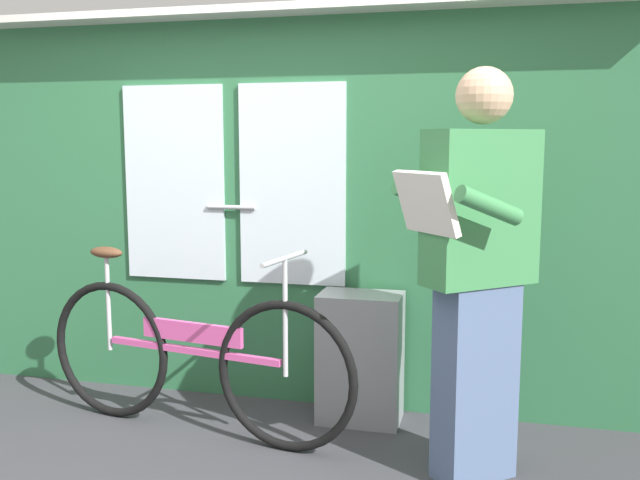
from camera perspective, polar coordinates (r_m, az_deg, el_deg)
train_door_wall at (r=3.98m, az=-4.26°, el=3.08°), size 4.17×0.28×2.17m
bicycle_near_door at (r=3.68m, az=-10.31°, el=-9.29°), size 1.77×0.49×0.95m
passenger_reading_newspaper at (r=3.09m, az=12.53°, el=-2.17°), size 0.64×0.62×1.78m
trash_bin_by_wall at (r=3.79m, az=3.26°, el=-9.43°), size 0.43×0.28×0.69m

